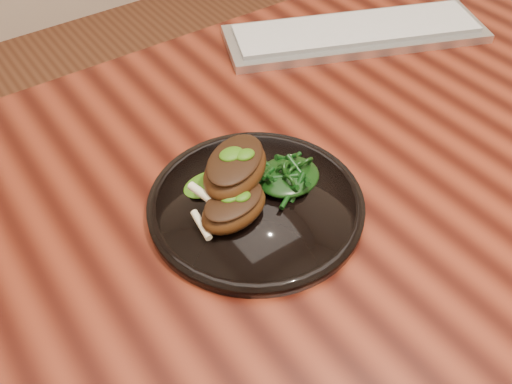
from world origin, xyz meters
TOP-DOWN VIEW (x-y plane):
  - desk at (0.00, 0.00)m, footprint 1.60×0.80m
  - plate at (-0.23, -0.04)m, footprint 0.28×0.28m
  - lamb_chop_front at (-0.27, -0.05)m, footprint 0.11×0.08m
  - lamb_chop_back at (-0.25, -0.01)m, footprint 0.13×0.12m
  - herb_smear at (-0.27, 0.02)m, footprint 0.07×0.05m
  - greens_heap at (-0.18, -0.04)m, footprint 0.09×0.08m
  - keyboard at (0.17, 0.21)m, footprint 0.50×0.32m

SIDE VIEW (x-z plane):
  - desk at x=0.00m, z-range 0.29..1.04m
  - plate at x=-0.23m, z-range 0.75..0.77m
  - keyboard at x=0.17m, z-range 0.75..0.77m
  - herb_smear at x=-0.27m, z-range 0.77..0.77m
  - greens_heap at x=-0.18m, z-range 0.76..0.80m
  - lamb_chop_front at x=-0.27m, z-range 0.77..0.81m
  - lamb_chop_back at x=-0.25m, z-range 0.78..0.83m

